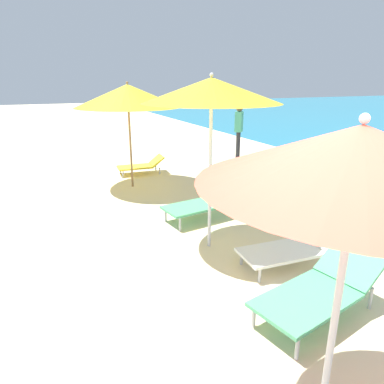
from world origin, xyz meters
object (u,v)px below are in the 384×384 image
(umbrella_nearest, at_px, (359,156))
(umbrella_second, at_px, (211,91))
(lounger_second_inland, at_px, (294,246))
(cooler_box, at_px, (274,162))
(lounger_second_shoreside, at_px, (204,201))
(lounger_nearest_shoreside, at_px, (320,289))
(person_walking_near, at_px, (239,125))
(umbrella_farthest, at_px, (128,96))
(lounger_farthest_shoreside, at_px, (141,165))

(umbrella_nearest, bearing_deg, umbrella_second, 78.45)
(lounger_second_inland, bearing_deg, cooler_box, -120.13)
(umbrella_second, bearing_deg, lounger_second_shoreside, 67.81)
(umbrella_second, height_order, lounger_second_inland, umbrella_second)
(lounger_nearest_shoreside, xyz_separation_m, person_walking_near, (3.51, 7.54, 0.74))
(lounger_nearest_shoreside, bearing_deg, lounger_second_shoreside, -103.91)
(cooler_box, bearing_deg, umbrella_farthest, -178.24)
(umbrella_nearest, bearing_deg, person_walking_near, 62.52)
(umbrella_nearest, height_order, lounger_second_shoreside, umbrella_nearest)
(lounger_nearest_shoreside, height_order, lounger_second_inland, lounger_nearest_shoreside)
(umbrella_second, bearing_deg, lounger_second_inland, -50.25)
(umbrella_nearest, xyz_separation_m, lounger_second_inland, (1.46, 2.08, -1.83))
(lounger_second_inland, bearing_deg, umbrella_nearest, 58.64)
(lounger_nearest_shoreside, distance_m, lounger_second_shoreside, 3.11)
(umbrella_second, height_order, cooler_box, umbrella_second)
(lounger_farthest_shoreside, bearing_deg, umbrella_second, 91.06)
(umbrella_second, relative_size, lounger_second_inland, 1.67)
(person_walking_near, xyz_separation_m, cooler_box, (0.21, -1.72, -0.90))
(umbrella_nearest, distance_m, lounger_second_shoreside, 4.65)
(umbrella_nearest, distance_m, person_walking_near, 9.75)
(lounger_nearest_shoreside, height_order, umbrella_farthest, umbrella_farthest)
(lounger_farthest_shoreside, distance_m, person_walking_near, 3.74)
(person_walking_near, relative_size, cooler_box, 3.11)
(lounger_second_shoreside, xyz_separation_m, cooler_box, (3.61, 2.71, -0.16))
(lounger_second_shoreside, bearing_deg, umbrella_nearest, 67.32)
(umbrella_farthest, xyz_separation_m, lounger_farthest_shoreside, (0.55, 1.09, -1.92))
(umbrella_nearest, distance_m, cooler_box, 8.54)
(lounger_nearest_shoreside, distance_m, cooler_box, 6.91)
(lounger_second_inland, height_order, person_walking_near, person_walking_near)
(umbrella_second, distance_m, lounger_farthest_shoreside, 5.21)
(lounger_farthest_shoreside, xyz_separation_m, person_walking_near, (3.57, 0.76, 0.83))
(umbrella_nearest, relative_size, lounger_second_inland, 1.50)
(lounger_nearest_shoreside, relative_size, umbrella_farthest, 0.68)
(umbrella_nearest, height_order, umbrella_second, umbrella_second)
(umbrella_farthest, bearing_deg, umbrella_nearest, -93.03)
(umbrella_farthest, bearing_deg, cooler_box, 1.76)
(lounger_second_inland, distance_m, lounger_farthest_shoreside, 5.78)
(umbrella_second, height_order, lounger_farthest_shoreside, umbrella_second)
(lounger_second_shoreside, bearing_deg, lounger_farthest_shoreside, -95.66)
(lounger_second_inland, height_order, umbrella_farthest, umbrella_farthest)
(lounger_nearest_shoreside, relative_size, lounger_farthest_shoreside, 1.30)
(lounger_nearest_shoreside, bearing_deg, lounger_second_inland, -127.94)
(lounger_nearest_shoreside, distance_m, lounger_farthest_shoreside, 6.78)
(umbrella_nearest, height_order, lounger_nearest_shoreside, umbrella_nearest)
(umbrella_nearest, xyz_separation_m, lounger_farthest_shoreside, (0.90, 7.84, -1.86))
(lounger_nearest_shoreside, bearing_deg, person_walking_near, -126.89)
(umbrella_nearest, bearing_deg, lounger_second_inland, 54.91)
(lounger_nearest_shoreside, relative_size, cooler_box, 3.00)
(lounger_farthest_shoreside, relative_size, person_walking_near, 0.74)
(lounger_second_shoreside, distance_m, person_walking_near, 5.64)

